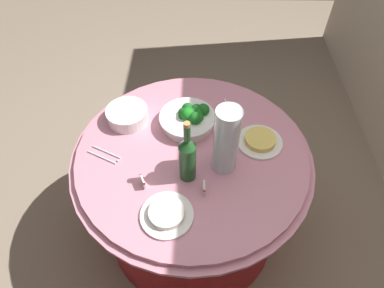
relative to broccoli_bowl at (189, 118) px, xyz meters
The scene contains 12 objects.
ground_plane 0.81m from the broccoli_bowl, ahead, with size 6.00×6.00×0.00m, color gray.
buffet_table 0.45m from the broccoli_bowl, ahead, with size 1.16×1.16×0.74m.
broccoli_bowl is the anchor object (origin of this frame).
plate_stack 0.32m from the broccoli_bowl, 95.16° to the right, with size 0.21×0.21×0.07m.
wine_bottle 0.33m from the broccoli_bowl, ahead, with size 0.07×0.07×0.34m.
decorative_fruit_vase 0.32m from the broccoli_bowl, 32.58° to the left, with size 0.11×0.11×0.34m.
serving_tongs 0.44m from the broccoli_bowl, 61.67° to the right, with size 0.11×0.16×0.01m.
food_plate_noodles 0.36m from the broccoli_bowl, 71.26° to the left, with size 0.22×0.22×0.04m.
food_plate_rice 0.52m from the broccoli_bowl, ahead, with size 0.22×0.22×0.04m.
label_placard_front 0.22m from the broccoli_bowl, 121.11° to the left, with size 0.05×0.01×0.05m.
label_placard_mid 0.41m from the broccoli_bowl, 10.29° to the left, with size 0.05×0.01×0.05m.
label_placard_rear 0.42m from the broccoli_bowl, 27.25° to the right, with size 0.05×0.03×0.05m.
Camera 1 is at (1.01, 0.02, 1.98)m, focal length 31.56 mm.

